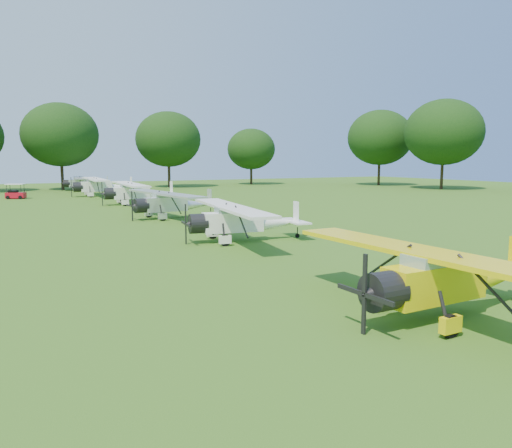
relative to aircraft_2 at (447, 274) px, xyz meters
The scene contains 9 objects.
ground 13.21m from the aircraft_2, 92.14° to the left, with size 160.00×160.00×0.00m, color #295816.
tree_belt 15.24m from the aircraft_2, 76.97° to the left, with size 137.36×130.27×14.52m.
aircraft_2 is the anchor object (origin of this frame).
aircraft_3 14.98m from the aircraft_2, 87.63° to the left, with size 7.02×11.15×2.19m.
aircraft_4 27.42m from the aircraft_2, 88.78° to the left, with size 7.07×11.24×2.21m.
aircraft_5 40.46m from the aircraft_2, 88.36° to the left, with size 7.49×11.92×2.35m.
aircraft_6 53.65m from the aircraft_2, 89.94° to the left, with size 7.68×12.21×2.41m.
aircraft_7 66.45m from the aircraft_2, 90.02° to the left, with size 6.82×10.85×2.13m.
golf_cart 54.92m from the aircraft_2, 100.04° to the left, with size 2.32×1.88×1.73m.
Camera 1 is at (-10.99, -23.15, 4.58)m, focal length 35.00 mm.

